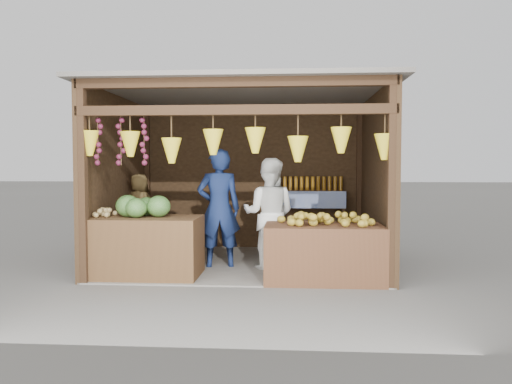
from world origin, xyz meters
TOP-DOWN VIEW (x-y plane):
  - ground at (0.00, 0.00)m, footprint 80.00×80.00m
  - stall_structure at (-0.03, -0.04)m, footprint 4.30×3.30m
  - back_shelf at (1.05, 1.28)m, footprint 1.25×0.32m
  - counter_left at (-1.26, -1.01)m, footprint 1.49×0.85m
  - counter_right at (1.14, -1.08)m, footprint 1.53×0.85m
  - stool at (-1.71, 0.20)m, footprint 0.35×0.35m
  - man_standing at (-0.35, -0.31)m, footprint 0.71×0.54m
  - woman_standing at (0.39, -0.36)m, footprint 0.88×0.73m
  - vendor_seated at (-1.71, 0.20)m, footprint 0.61×0.57m
  - melon_pile at (-1.28, -0.98)m, footprint 1.00×0.50m
  - tanfruit_pile at (-1.84, -1.01)m, footprint 0.34×0.40m
  - mango_pile at (1.18, -1.07)m, footprint 1.40×0.64m

SIDE VIEW (x-z plane):
  - ground at x=0.00m, z-range 0.00..0.00m
  - stool at x=-1.71m, z-range 0.00..0.33m
  - counter_right at x=1.14m, z-range 0.00..0.74m
  - counter_left at x=-1.26m, z-range 0.00..0.82m
  - woman_standing at x=0.39m, z-range 0.00..1.63m
  - mango_pile at x=1.18m, z-range 0.74..0.96m
  - vendor_seated at x=-1.71m, z-range 0.33..1.39m
  - back_shelf at x=1.05m, z-range 0.21..1.54m
  - man_standing at x=-0.35m, z-range 0.00..1.76m
  - tanfruit_pile at x=-1.84m, z-range 0.82..0.95m
  - melon_pile at x=-1.28m, z-range 0.82..1.14m
  - stall_structure at x=-0.03m, z-range 0.34..3.00m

